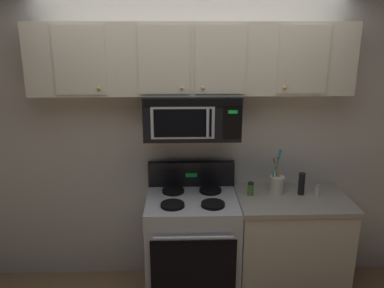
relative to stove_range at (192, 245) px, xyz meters
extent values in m
cube|color=silver|center=(0.00, 0.37, 0.88)|extent=(5.20, 0.10, 2.70)
cube|color=#B7BABF|center=(0.00, 0.00, -0.02)|extent=(0.76, 0.64, 0.90)
cube|color=black|center=(0.00, -0.33, -0.03)|extent=(0.67, 0.01, 0.52)
cylinder|color=#B7BABF|center=(0.00, -0.36, 0.27)|extent=(0.61, 0.03, 0.03)
cube|color=black|center=(0.00, 0.28, 0.54)|extent=(0.76, 0.07, 0.22)
cube|color=#19D83F|center=(0.00, 0.24, 0.54)|extent=(0.10, 0.00, 0.04)
cylinder|color=black|center=(-0.16, -0.14, 0.44)|extent=(0.19, 0.19, 0.02)
cylinder|color=black|center=(0.16, -0.14, 0.44)|extent=(0.19, 0.19, 0.02)
cylinder|color=black|center=(-0.16, 0.14, 0.44)|extent=(0.19, 0.19, 0.02)
cylinder|color=black|center=(0.16, 0.14, 0.44)|extent=(0.19, 0.19, 0.02)
cube|color=black|center=(0.00, 0.12, 1.11)|extent=(0.76, 0.39, 0.35)
cube|color=black|center=(0.00, -0.08, 1.25)|extent=(0.73, 0.01, 0.06)
cube|color=#B7BABF|center=(-0.07, -0.08, 1.09)|extent=(0.49, 0.01, 0.25)
cube|color=black|center=(-0.08, -0.08, 1.09)|extent=(0.44, 0.01, 0.22)
cube|color=black|center=(0.30, -0.08, 1.09)|extent=(0.14, 0.01, 0.25)
cube|color=#19D83F|center=(0.30, -0.08, 1.18)|extent=(0.07, 0.00, 0.03)
cylinder|color=#B7BABF|center=(0.11, -0.10, 1.09)|extent=(0.02, 0.02, 0.23)
cube|color=beige|center=(0.00, 0.15, 1.56)|extent=(2.50, 0.33, 0.55)
cube|color=beige|center=(-0.83, -0.02, 1.56)|extent=(0.38, 0.01, 0.51)
sphere|color=tan|center=(-0.70, -0.03, 1.35)|extent=(0.03, 0.03, 0.03)
cube|color=beige|center=(-0.21, -0.02, 1.56)|extent=(0.38, 0.01, 0.51)
sphere|color=tan|center=(-0.08, -0.03, 1.35)|extent=(0.03, 0.03, 0.03)
cube|color=beige|center=(0.21, -0.02, 1.56)|extent=(0.38, 0.01, 0.51)
sphere|color=tan|center=(0.08, -0.03, 1.35)|extent=(0.03, 0.03, 0.03)
cube|color=beige|center=(0.83, -0.02, 1.56)|extent=(0.38, 0.01, 0.51)
sphere|color=tan|center=(0.70, -0.03, 1.35)|extent=(0.03, 0.03, 0.03)
cube|color=beige|center=(0.84, 0.01, -0.04)|extent=(0.90, 0.62, 0.86)
cube|color=#9E998E|center=(0.84, 0.01, 0.41)|extent=(0.93, 0.65, 0.03)
cylinder|color=beige|center=(0.72, 0.09, 0.51)|extent=(0.12, 0.12, 0.15)
cylinder|color=teal|center=(0.70, 0.10, 0.66)|extent=(0.09, 0.05, 0.31)
cylinder|color=tan|center=(0.71, 0.11, 0.62)|extent=(0.04, 0.08, 0.22)
cylinder|color=#A87A47|center=(0.72, 0.09, 0.63)|extent=(0.06, 0.05, 0.24)
cylinder|color=silver|center=(0.70, 0.09, 0.63)|extent=(0.03, 0.08, 0.23)
cylinder|color=black|center=(0.72, 0.11, 0.62)|extent=(0.07, 0.02, 0.22)
cylinder|color=white|center=(1.05, 0.03, 0.47)|extent=(0.04, 0.04, 0.08)
cylinder|color=#B7BABF|center=(1.05, 0.03, 0.52)|extent=(0.04, 0.04, 0.02)
cylinder|color=black|center=(0.92, 0.06, 0.53)|extent=(0.05, 0.05, 0.19)
cylinder|color=#4C7F33|center=(0.49, 0.06, 0.48)|extent=(0.05, 0.05, 0.10)
cylinder|color=black|center=(0.49, 0.06, 0.54)|extent=(0.05, 0.05, 0.02)
camera|label=1|loc=(-0.09, -3.01, 1.81)|focal=37.15mm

